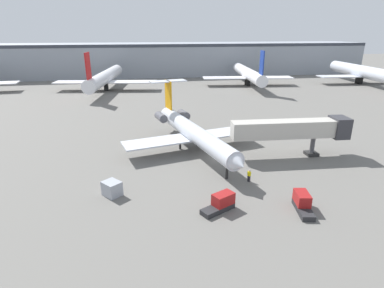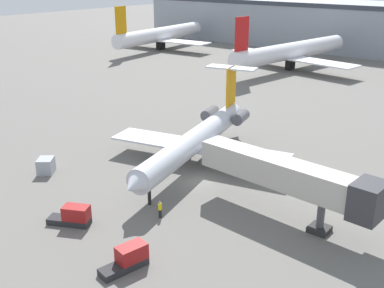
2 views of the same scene
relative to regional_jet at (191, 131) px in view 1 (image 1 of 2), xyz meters
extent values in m
cube|color=#66635E|center=(3.16, -4.24, -3.40)|extent=(400.00, 400.00, 0.10)
cylinder|color=silver|center=(0.22, -0.89, -0.07)|extent=(8.88, 25.66, 2.71)
cone|color=silver|center=(3.54, -14.17, -0.07)|extent=(3.03, 2.76, 2.57)
cone|color=silver|center=(-3.12, 12.48, -0.07)|extent=(2.86, 3.08, 2.30)
cube|color=silver|center=(5.81, 1.53, -1.12)|extent=(11.15, 6.79, 0.24)
cube|color=silver|center=(-5.85, -1.38, -1.12)|extent=(11.15, 6.79, 0.24)
cylinder|color=#595960|center=(0.01, 9.24, 0.33)|extent=(2.23, 3.47, 1.50)
cylinder|color=#595960|center=(-4.36, 8.15, 0.33)|extent=(2.23, 3.47, 1.50)
cube|color=orange|center=(-2.66, 10.64, 3.94)|extent=(1.01, 3.16, 5.32)
cube|color=silver|center=(-2.66, 10.64, 6.50)|extent=(7.18, 3.98, 0.20)
cylinder|color=black|center=(2.86, -11.45, -2.39)|extent=(0.36, 0.36, 1.93)
cylinder|color=black|center=(1.29, 1.44, -2.39)|extent=(0.36, 0.36, 1.93)
cylinder|color=black|center=(-1.81, 0.66, -2.39)|extent=(0.36, 0.36, 1.93)
cube|color=#B7B2A8|center=(14.13, -5.24, 1.17)|extent=(17.61, 3.60, 2.60)
cube|color=#333338|center=(22.46, -5.71, 1.17)|extent=(2.58, 3.33, 3.20)
cylinder|color=#4C4C51|center=(18.49, -5.49, -1.74)|extent=(0.70, 0.70, 3.23)
cube|color=#262626|center=(18.49, -5.49, -3.10)|extent=(1.80, 1.80, 0.50)
cube|color=black|center=(5.52, -12.72, -2.93)|extent=(0.37, 0.40, 0.85)
cube|color=yellow|center=(5.52, -12.72, -2.20)|extent=(0.43, 0.48, 0.60)
sphere|color=tan|center=(5.52, -12.72, -1.78)|extent=(0.24, 0.24, 0.24)
cube|color=#262628|center=(8.97, -20.71, -3.05)|extent=(2.12, 4.19, 0.60)
cube|color=maroon|center=(9.12, -19.92, -2.10)|extent=(1.82, 2.62, 1.30)
cube|color=#262628|center=(-0.27, -19.01, -3.05)|extent=(4.19, 3.10, 0.60)
cube|color=maroon|center=(0.43, -18.64, -2.10)|extent=(2.78, 2.35, 1.30)
cube|color=#999EA8|center=(-11.95, -13.45, -2.45)|extent=(2.65, 2.70, 1.80)
cube|color=#8C939E|center=(3.16, 94.66, 3.39)|extent=(179.26, 22.61, 13.48)
cube|color=#333842|center=(3.16, 83.56, 9.53)|extent=(179.26, 0.60, 1.20)
cylinder|color=white|center=(-18.73, 58.67, 0.99)|extent=(9.35, 39.52, 3.89)
cube|color=red|center=(-21.20, 41.17, 6.44)|extent=(0.86, 4.00, 7.00)
cube|color=white|center=(-18.73, 58.67, -0.55)|extent=(33.58, 10.56, 0.30)
cube|color=black|center=(-18.73, 58.67, -2.15)|extent=(1.20, 2.80, 2.40)
cylinder|color=white|center=(30.62, 60.44, 0.90)|extent=(7.91, 38.29, 3.71)
cube|color=navy|center=(28.73, 43.48, 6.26)|extent=(0.74, 4.01, 7.00)
cube|color=white|center=(30.62, 60.44, -0.55)|extent=(32.48, 9.51, 0.30)
cube|color=black|center=(30.62, 60.44, -2.15)|extent=(1.20, 2.80, 2.40)
cylinder|color=silver|center=(72.92, 57.30, 1.20)|extent=(7.15, 37.16, 4.30)
cube|color=silver|center=(72.92, 57.30, -0.55)|extent=(31.40, 8.38, 0.30)
cube|color=black|center=(72.92, 57.30, -2.15)|extent=(1.20, 2.80, 2.40)
camera|label=1|loc=(-8.05, -47.98, 15.44)|focal=29.25mm
camera|label=2|loc=(32.94, -41.52, 19.08)|focal=43.78mm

